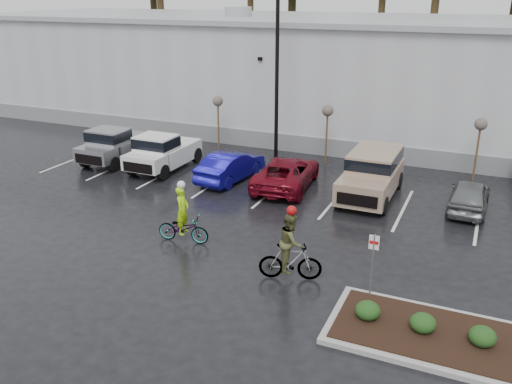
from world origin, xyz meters
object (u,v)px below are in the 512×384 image
at_px(pickup_white, 167,150).
at_px(cyclist_hivis, 183,223).
at_px(lamppost, 277,56).
at_px(car_red, 286,173).
at_px(sapling_east, 480,128).
at_px(suv_tan, 371,176).
at_px(pickup_silver, 120,143).
at_px(car_blue, 231,166).
at_px(fire_lane_sign, 373,259).
at_px(car_grey, 469,195).
at_px(sapling_west, 218,104).
at_px(cyclist_olive, 290,253).
at_px(sapling_mid, 328,114).

height_order(pickup_white, cyclist_hivis, cyclist_hivis).
height_order(lamppost, car_red, lamppost).
height_order(sapling_east, suv_tan, sapling_east).
bearing_deg(lamppost, pickup_silver, -159.66).
relative_size(sapling_east, car_blue, 0.73).
bearing_deg(fire_lane_sign, car_blue, 136.61).
bearing_deg(car_grey, car_red, 4.56).
height_order(sapling_west, car_blue, sapling_west).
distance_m(pickup_white, suv_tan, 10.78).
distance_m(sapling_west, pickup_silver, 5.92).
relative_size(sapling_west, pickup_white, 0.62).
bearing_deg(fire_lane_sign, cyclist_olive, 173.95).
relative_size(pickup_silver, car_grey, 1.34).
bearing_deg(car_grey, sapling_west, -14.15).
bearing_deg(sapling_west, pickup_silver, -135.37).
bearing_deg(pickup_white, car_blue, -5.83).
bearing_deg(sapling_east, car_red, -151.88).
relative_size(pickup_white, cyclist_hivis, 2.17).
bearing_deg(cyclist_olive, sapling_west, 18.71).
relative_size(fire_lane_sign, pickup_silver, 0.42).
bearing_deg(car_blue, pickup_silver, 1.81).
xyz_separation_m(fire_lane_sign, pickup_silver, (-15.83, 8.83, -0.43)).
height_order(sapling_east, cyclist_olive, sapling_east).
xyz_separation_m(sapling_west, sapling_east, (14.00, 0.00, 0.00)).
distance_m(sapling_east, car_grey, 4.39).
height_order(pickup_white, car_blue, pickup_white).
bearing_deg(pickup_white, pickup_silver, 177.97).
relative_size(sapling_mid, sapling_east, 1.00).
height_order(pickup_silver, car_blue, pickup_silver).
bearing_deg(pickup_silver, cyclist_hivis, -41.38).
xyz_separation_m(sapling_west, suv_tan, (9.84, -4.10, -1.70)).
height_order(fire_lane_sign, car_grey, fire_lane_sign).
bearing_deg(sapling_west, lamppost, -14.04).
relative_size(sapling_mid, pickup_white, 0.62).
bearing_deg(sapling_east, car_blue, -157.80).
xyz_separation_m(sapling_west, cyclist_olive, (9.13, -12.52, -1.81)).
distance_m(car_blue, cyclist_hivis, 7.17).
height_order(pickup_silver, car_grey, pickup_silver).
distance_m(lamppost, sapling_east, 10.48).
bearing_deg(lamppost, cyclist_hivis, -87.20).
height_order(pickup_silver, suv_tan, suv_tan).
bearing_deg(pickup_silver, car_red, -2.10).
bearing_deg(suv_tan, car_red, -176.53).
xyz_separation_m(pickup_white, car_blue, (3.95, -0.40, -0.26)).
xyz_separation_m(pickup_silver, car_grey, (18.05, 0.10, -0.32)).
relative_size(pickup_silver, cyclist_hivis, 2.17).
bearing_deg(car_blue, lamppost, -99.92).
distance_m(pickup_white, car_blue, 3.98).
xyz_separation_m(pickup_white, car_grey, (14.96, 0.21, -0.32)).
xyz_separation_m(sapling_west, fire_lane_sign, (11.80, -12.80, -1.32)).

